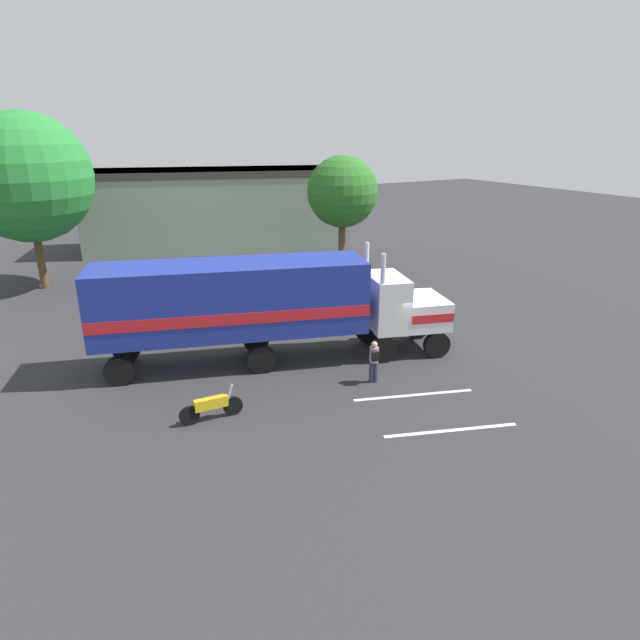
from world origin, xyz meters
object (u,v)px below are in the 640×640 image
tree_left (26,178)px  semi_truck (260,302)px  motorcycle (212,406)px  tree_center (342,192)px  person_bystander (374,360)px

tree_left → semi_truck: bearing=-66.9°
semi_truck → motorcycle: (-3.32, -3.60, -2.04)m
tree_left → tree_center: bearing=-18.0°
person_bystander → tree_center: (7.44, 14.48, 4.29)m
tree_left → person_bystander: bearing=-64.1°
person_bystander → tree_left: size_ratio=0.16×
motorcycle → tree_center: size_ratio=0.28×
semi_truck → person_bystander: bearing=-53.5°
tree_left → motorcycle: bearing=-79.7°
tree_left → tree_center: tree_left is taller
tree_center → semi_truck: bearing=-134.1°
semi_truck → tree_left: size_ratio=1.43×
tree_center → tree_left: bearing=162.0°
semi_truck → motorcycle: size_ratio=6.74×
motorcycle → tree_center: (13.62, 14.21, 4.71)m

